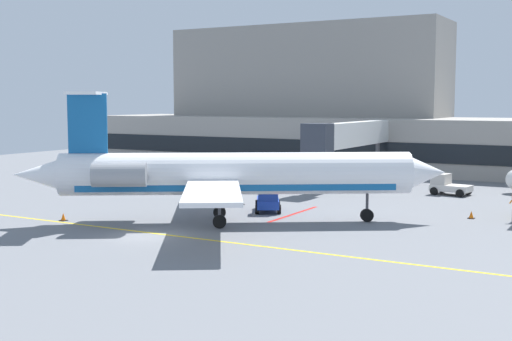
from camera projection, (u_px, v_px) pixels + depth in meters
The scene contains 9 objects.
ground at pixel (144, 237), 41.90m from camera, with size 120.00×120.00×0.11m.
terminal_building at pixel (346, 114), 86.31m from camera, with size 76.10×15.86×18.29m.
jet_bridge_east at pixel (349, 135), 66.57m from camera, with size 2.40×18.58×6.38m.
regional_jet at pixel (229, 174), 46.08m from camera, with size 26.32×20.95×8.96m.
pushback_tractor at pixel (448, 185), 60.48m from camera, with size 3.64×2.58×1.86m.
belt_loader at pixel (268, 200), 50.96m from camera, with size 3.17×3.77×1.99m.
safety_cone_alpha at pixel (471, 215), 48.18m from camera, with size 0.47×0.47×0.55m.
safety_cone_bravo at pixel (241, 202), 54.65m from camera, with size 0.47×0.47×0.55m.
safety_cone_charlie at pixel (63, 217), 47.31m from camera, with size 0.47×0.47×0.55m.
Camera 1 is at (26.37, -32.50, 8.33)m, focal length 47.44 mm.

